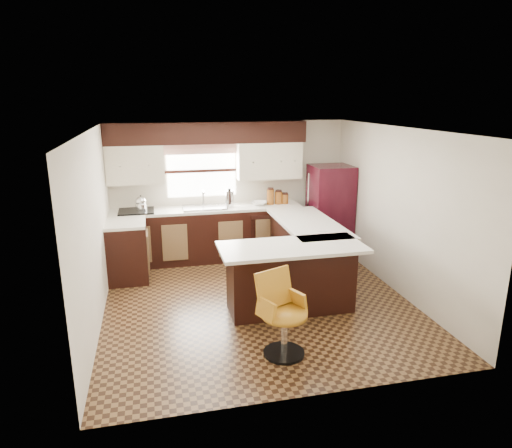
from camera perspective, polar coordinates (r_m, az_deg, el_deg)
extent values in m
plane|color=#49301A|center=(6.58, 0.18, -9.60)|extent=(4.40, 4.40, 0.00)
plane|color=silver|center=(5.97, 0.20, 11.74)|extent=(4.40, 4.40, 0.00)
plane|color=beige|center=(8.27, -3.29, 4.40)|extent=(4.40, 0.00, 4.40)
plane|color=beige|center=(4.16, 7.14, -7.13)|extent=(4.40, 0.00, 4.40)
plane|color=beige|center=(6.06, -19.54, -0.64)|extent=(0.00, 4.40, 4.40)
plane|color=beige|center=(6.94, 17.34, 1.53)|extent=(0.00, 4.40, 4.40)
cube|color=black|center=(8.10, -5.99, -1.37)|extent=(3.30, 0.60, 0.90)
cube|color=black|center=(7.44, -15.73, -3.43)|extent=(0.60, 0.70, 0.90)
cube|color=silver|center=(7.97, -6.08, 1.88)|extent=(3.30, 0.60, 0.04)
cube|color=silver|center=(7.31, -16.00, 0.08)|extent=(0.60, 0.70, 0.04)
cube|color=black|center=(7.90, -6.10, 11.29)|extent=(3.40, 0.35, 0.36)
cube|color=beige|center=(7.90, -14.88, 7.21)|extent=(0.94, 0.35, 0.64)
cube|color=beige|center=(8.15, 1.62, 7.96)|extent=(1.14, 0.35, 0.64)
cube|color=white|center=(8.12, -6.81, 6.62)|extent=(1.20, 0.02, 0.90)
cube|color=#D19B93|center=(8.03, -6.86, 9.32)|extent=(1.30, 0.06, 0.18)
cube|color=#B2B2B7|center=(7.94, -6.43, 2.08)|extent=(0.75, 0.45, 0.03)
cube|color=black|center=(8.01, 1.39, -1.63)|extent=(0.58, 0.03, 0.78)
cube|color=black|center=(7.90, -14.74, 1.57)|extent=(0.58, 0.50, 0.02)
cube|color=black|center=(7.20, 6.05, -3.55)|extent=(0.60, 1.95, 0.90)
cube|color=black|center=(6.18, 4.34, -6.81)|extent=(1.65, 0.60, 0.90)
cube|color=silver|center=(7.08, 6.54, 0.10)|extent=(0.84, 1.95, 0.04)
cube|color=silver|center=(5.93, 4.50, -2.92)|extent=(1.89, 0.84, 0.04)
cube|color=#340813|center=(8.32, 9.20, 1.61)|extent=(0.70, 0.68, 1.64)
cylinder|color=silver|center=(7.99, -3.34, 3.18)|extent=(0.15, 0.15, 0.29)
imported|color=white|center=(8.12, 0.40, 2.61)|extent=(0.33, 0.33, 0.07)
cylinder|color=brown|center=(8.17, 1.81, 3.41)|extent=(0.13, 0.13, 0.27)
cylinder|color=brown|center=(8.21, 2.82, 3.30)|extent=(0.14, 0.14, 0.22)
cylinder|color=brown|center=(8.25, 3.61, 3.15)|extent=(0.13, 0.13, 0.17)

